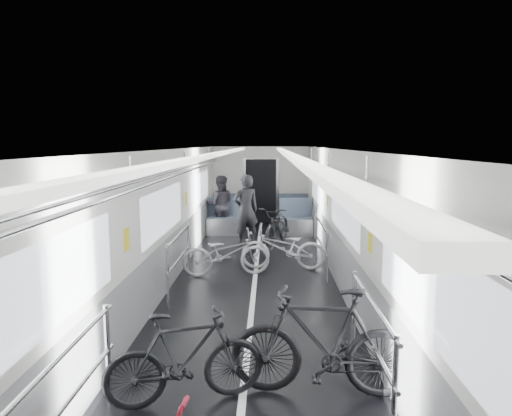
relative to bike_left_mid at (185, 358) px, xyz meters
The scene contains 8 objects.
car_shell 5.11m from the bike_left_mid, 83.84° to the left, with size 3.02×14.01×2.41m.
bike_left_mid is the anchor object (origin of this frame).
bike_left_far 4.32m from the bike_left_mid, 90.11° to the left, with size 0.58×1.66×0.87m, color #A0A0A4.
bike_right_near 1.36m from the bike_left_mid, ahead, with size 0.52×1.85×1.11m, color black.
bike_right_mid 4.89m from the bike_left_mid, 77.19° to the left, with size 0.58×1.67×0.88m, color silver.
bike_aisle 6.95m from the bike_left_mid, 81.59° to the left, with size 0.66×1.89×0.99m, color black.
person_standing 6.99m from the bike_left_mid, 88.10° to the left, with size 0.64×0.42×1.75m, color black.
person_seated 8.39m from the bike_left_mid, 93.76° to the left, with size 0.79×0.61×1.62m, color #29262D.
Camera 1 is at (0.25, -7.37, 2.51)m, focal length 32.00 mm.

